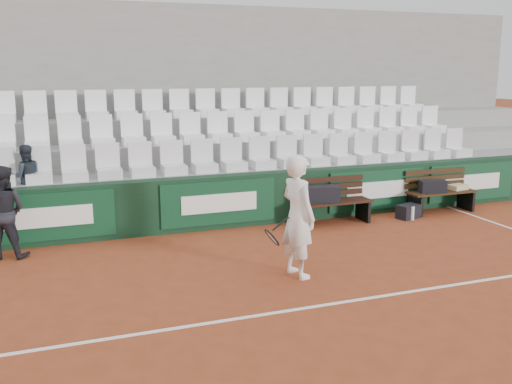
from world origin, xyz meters
The scene contains 21 objects.
ground centered at (0.00, 0.00, 0.00)m, with size 80.00×80.00×0.00m, color brown.
court_baseline centered at (0.00, 0.00, 0.00)m, with size 18.00×0.06×0.01m, color white.
back_barrier centered at (0.07, 3.99, 0.50)m, with size 18.00×0.34×1.00m.
grandstand_tier_front centered at (0.00, 4.62, 0.50)m, with size 18.00×0.95×1.00m, color gray.
grandstand_tier_mid centered at (0.00, 5.58, 0.72)m, with size 18.00×0.95×1.45m, color #979794.
grandstand_tier_back centered at (0.00, 6.53, 0.95)m, with size 18.00×0.95×1.90m, color gray.
grandstand_rear_wall centered at (0.00, 7.15, 2.20)m, with size 18.00×0.30×4.40m, color gray.
seat_row_front centered at (0.00, 4.45, 1.31)m, with size 11.90×0.44×0.63m, color silver.
seat_row_mid centered at (0.00, 5.40, 1.77)m, with size 11.90×0.44×0.63m, color white.
seat_row_back centered at (0.00, 6.35, 2.21)m, with size 11.90×0.44×0.63m, color white.
bench_left centered at (2.03, 3.49, 0.23)m, with size 1.50×0.56×0.45m, color black.
bench_right centered at (4.57, 3.53, 0.23)m, with size 1.50×0.56×0.45m, color #362010.
sports_bag_left centered at (1.75, 3.53, 0.60)m, with size 0.71×0.31×0.31m, color black.
sports_bag_right centered at (4.31, 3.50, 0.57)m, with size 0.54×0.25×0.25m, color black.
towel centered at (5.00, 3.55, 0.50)m, with size 0.37×0.27×0.10m, color #CBBC83.
sports_bag_ground centered at (3.62, 3.32, 0.14)m, with size 0.46×0.28×0.28m, color black.
water_bottle_near centered at (1.42, 3.36, 0.14)m, with size 0.08×0.08×0.28m, color silver.
water_bottle_far centered at (3.62, 3.17, 0.14)m, with size 0.08×0.08×0.28m, color silver.
tennis_player centered at (0.18, 1.12, 0.89)m, with size 0.78×0.73×1.79m.
ball_kid centered at (-3.86, 3.48, 0.75)m, with size 0.73×0.56×1.49m, color black.
spectator_c centered at (-3.52, 4.50, 1.56)m, with size 0.55×0.43×1.12m, color #202731.
Camera 1 is at (-3.11, -6.10, 2.97)m, focal length 40.00 mm.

